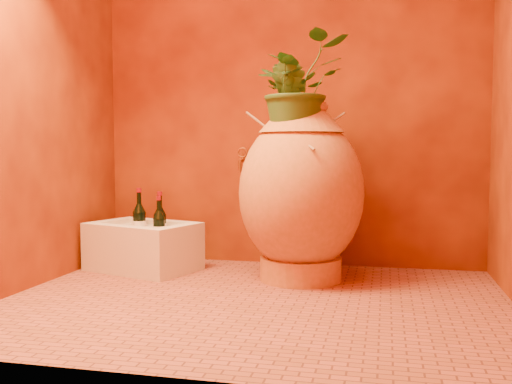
% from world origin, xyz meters
% --- Properties ---
extents(floor, '(2.50, 2.50, 0.00)m').
position_xyz_m(floor, '(0.00, 0.00, 0.00)').
color(floor, brown).
rests_on(floor, ground).
extents(wall_back, '(2.50, 0.02, 2.50)m').
position_xyz_m(wall_back, '(0.00, 1.00, 1.25)').
color(wall_back, '#511604').
rests_on(wall_back, ground).
extents(wall_left, '(0.02, 2.00, 2.50)m').
position_xyz_m(wall_left, '(-1.25, 0.00, 1.25)').
color(wall_left, '#511604').
rests_on(wall_left, ground).
extents(amphora, '(0.73, 0.73, 1.02)m').
position_xyz_m(amphora, '(0.16, 0.52, 0.51)').
color(amphora, '#BD6D35').
rests_on(amphora, floor).
extents(stone_basin, '(0.74, 0.63, 0.30)m').
position_xyz_m(stone_basin, '(-0.85, 0.58, 0.14)').
color(stone_basin, beige).
rests_on(stone_basin, floor).
extents(wine_bottle_a, '(0.08, 0.08, 0.35)m').
position_xyz_m(wine_bottle_a, '(-0.90, 0.63, 0.29)').
color(wine_bottle_a, black).
rests_on(wine_bottle_a, stone_basin).
extents(wine_bottle_b, '(0.08, 0.08, 0.33)m').
position_xyz_m(wine_bottle_b, '(-0.74, 0.58, 0.28)').
color(wine_bottle_b, black).
rests_on(wine_bottle_b, stone_basin).
extents(wine_bottle_c, '(0.08, 0.08, 0.31)m').
position_xyz_m(wine_bottle_c, '(-0.72, 0.52, 0.27)').
color(wine_bottle_c, black).
rests_on(wine_bottle_c, stone_basin).
extents(wall_tap, '(0.07, 0.15, 0.16)m').
position_xyz_m(wall_tap, '(-0.30, 0.92, 0.70)').
color(wall_tap, '#995F23').
rests_on(wall_tap, wall_back).
extents(plant_main, '(0.69, 0.69, 0.58)m').
position_xyz_m(plant_main, '(0.14, 0.50, 1.10)').
color(plant_main, '#264819').
rests_on(plant_main, amphora).
extents(plant_side, '(0.31, 0.30, 0.44)m').
position_xyz_m(plant_side, '(0.08, 0.48, 1.02)').
color(plant_side, '#264819').
rests_on(plant_side, amphora).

